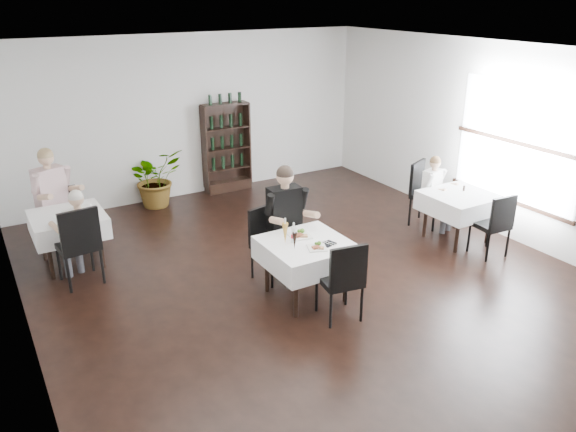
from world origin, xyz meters
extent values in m
plane|color=black|center=(0.00, 0.00, 0.00)|extent=(9.00, 9.00, 0.00)
plane|color=white|center=(0.00, 0.00, 3.00)|extent=(9.00, 9.00, 0.00)
plane|color=white|center=(0.00, 4.50, 1.50)|extent=(7.00, 0.00, 7.00)
plane|color=white|center=(-3.50, 0.00, 1.50)|extent=(0.00, 9.00, 9.00)
plane|color=white|center=(3.50, 0.00, 1.50)|extent=(0.00, 9.00, 9.00)
cube|color=white|center=(3.48, 0.00, 1.55)|extent=(0.03, 2.20, 1.80)
cube|color=black|center=(3.46, 0.00, 0.63)|extent=(0.05, 2.30, 0.06)
cube|color=black|center=(0.60, 4.32, 0.10)|extent=(0.90, 0.28, 0.20)
cylinder|color=black|center=(-0.67, -0.36, 0.35)|extent=(0.06, 0.06, 0.71)
cylinder|color=black|center=(-0.67, 0.36, 0.35)|extent=(0.06, 0.06, 0.71)
cylinder|color=black|center=(0.07, -0.36, 0.35)|extent=(0.06, 0.06, 0.71)
cylinder|color=black|center=(0.07, 0.36, 0.35)|extent=(0.06, 0.06, 0.71)
cube|color=black|center=(-0.30, 0.00, 0.73)|extent=(0.85, 0.85, 0.04)
cube|color=white|center=(-0.30, 0.00, 0.62)|extent=(1.03, 1.03, 0.30)
cylinder|color=black|center=(-3.04, 2.16, 0.35)|extent=(0.06, 0.06, 0.71)
cylinder|color=black|center=(-3.04, 2.84, 0.35)|extent=(0.06, 0.06, 0.71)
cylinder|color=black|center=(-2.36, 2.16, 0.35)|extent=(0.06, 0.06, 0.71)
cylinder|color=black|center=(-2.36, 2.84, 0.35)|extent=(0.06, 0.06, 0.71)
cube|color=black|center=(-2.70, 2.50, 0.73)|extent=(0.80, 0.80, 0.04)
cube|color=white|center=(-2.70, 2.50, 0.62)|extent=(0.98, 0.98, 0.30)
cylinder|color=black|center=(2.36, -0.04, 0.35)|extent=(0.06, 0.06, 0.71)
cylinder|color=black|center=(2.36, 0.64, 0.35)|extent=(0.06, 0.06, 0.71)
cylinder|color=black|center=(3.04, -0.04, 0.35)|extent=(0.06, 0.06, 0.71)
cylinder|color=black|center=(3.04, 0.64, 0.35)|extent=(0.06, 0.06, 0.71)
cube|color=black|center=(2.70, 0.30, 0.73)|extent=(0.80, 0.80, 0.04)
cube|color=white|center=(2.70, 0.30, 0.62)|extent=(0.98, 0.98, 0.30)
imported|color=#2B6021|center=(-0.89, 4.19, 0.53)|extent=(1.15, 1.06, 1.05)
cylinder|color=black|center=(-0.57, 0.41, 0.23)|extent=(0.04, 0.04, 0.45)
cylinder|color=black|center=(-0.67, 0.79, 0.23)|extent=(0.04, 0.04, 0.45)
cylinder|color=black|center=(-0.19, 0.51, 0.23)|extent=(0.04, 0.04, 0.45)
cylinder|color=black|center=(-0.28, 0.89, 0.23)|extent=(0.04, 0.04, 0.45)
cube|color=black|center=(-0.43, 0.65, 0.48)|extent=(0.55, 0.55, 0.07)
cube|color=black|center=(-0.48, 0.85, 0.75)|extent=(0.45, 0.16, 0.49)
cylinder|color=black|center=(0.02, -0.44, 0.23)|extent=(0.04, 0.04, 0.47)
cylinder|color=black|center=(-0.05, -0.84, 0.23)|extent=(0.04, 0.04, 0.47)
cylinder|color=black|center=(-0.38, -0.38, 0.23)|extent=(0.04, 0.04, 0.47)
cylinder|color=black|center=(-0.44, -0.78, 0.23)|extent=(0.04, 0.04, 0.47)
cube|color=black|center=(-0.21, -0.61, 0.50)|extent=(0.54, 0.54, 0.07)
cube|color=black|center=(-0.25, -0.82, 0.77)|extent=(0.47, 0.13, 0.51)
cylinder|color=black|center=(-2.77, 3.00, 0.20)|extent=(0.03, 0.03, 0.41)
cylinder|color=black|center=(-2.78, 3.36, 0.20)|extent=(0.03, 0.03, 0.41)
cylinder|color=black|center=(-2.41, 3.01, 0.20)|extent=(0.03, 0.03, 0.41)
cylinder|color=black|center=(-2.42, 3.37, 0.20)|extent=(0.03, 0.03, 0.41)
cube|color=black|center=(-2.60, 3.19, 0.44)|extent=(0.42, 0.42, 0.06)
cube|color=black|center=(-2.60, 3.37, 0.68)|extent=(0.41, 0.06, 0.44)
cylinder|color=black|center=(-2.51, 2.12, 0.25)|extent=(0.04, 0.04, 0.51)
cylinder|color=black|center=(-2.47, 1.68, 0.25)|extent=(0.04, 0.04, 0.51)
cylinder|color=black|center=(-2.95, 2.08, 0.25)|extent=(0.04, 0.04, 0.51)
cylinder|color=black|center=(-2.91, 1.64, 0.25)|extent=(0.04, 0.04, 0.51)
cube|color=black|center=(-2.71, 1.88, 0.54)|extent=(0.56, 0.56, 0.08)
cube|color=black|center=(-2.69, 1.65, 0.84)|extent=(0.51, 0.11, 0.55)
cylinder|color=black|center=(2.63, 0.72, 0.24)|extent=(0.04, 0.04, 0.49)
cylinder|color=black|center=(2.46, 1.11, 0.24)|extent=(0.04, 0.04, 0.49)
cylinder|color=black|center=(3.02, 0.89, 0.24)|extent=(0.04, 0.04, 0.49)
cylinder|color=black|center=(2.85, 1.28, 0.24)|extent=(0.04, 0.04, 0.49)
cube|color=black|center=(2.74, 1.00, 0.52)|extent=(0.64, 0.64, 0.07)
cube|color=black|center=(2.65, 1.21, 0.80)|extent=(0.47, 0.24, 0.53)
cylinder|color=black|center=(2.93, -0.14, 0.22)|extent=(0.03, 0.03, 0.45)
cylinder|color=black|center=(2.89, -0.53, 0.22)|extent=(0.03, 0.03, 0.45)
cylinder|color=black|center=(2.54, -0.11, 0.22)|extent=(0.03, 0.03, 0.45)
cylinder|color=black|center=(2.51, -0.50, 0.22)|extent=(0.03, 0.03, 0.45)
cube|color=black|center=(2.72, -0.32, 0.48)|extent=(0.48, 0.48, 0.07)
cube|color=black|center=(2.70, -0.52, 0.74)|extent=(0.45, 0.08, 0.49)
cube|color=#404148|center=(-0.34, 0.48, 0.61)|extent=(0.18, 0.47, 0.15)
cylinder|color=#404148|center=(-0.35, 0.29, 0.27)|extent=(0.12, 0.12, 0.54)
cube|color=#404148|center=(-0.12, 0.47, 0.61)|extent=(0.18, 0.47, 0.15)
cylinder|color=#404148|center=(-0.13, 0.27, 0.27)|extent=(0.12, 0.12, 0.54)
cube|color=black|center=(-0.22, 0.68, 0.97)|extent=(0.45, 0.27, 0.60)
cylinder|color=tan|center=(-0.49, 0.40, 0.95)|extent=(0.11, 0.34, 0.17)
cylinder|color=tan|center=(0.02, 0.38, 0.95)|extent=(0.11, 0.34, 0.17)
sphere|color=tan|center=(-0.22, 0.66, 1.43)|extent=(0.23, 0.23, 0.23)
sphere|color=black|center=(-0.22, 0.66, 1.47)|extent=(0.23, 0.23, 0.23)
cube|color=#404148|center=(-2.80, 3.01, 0.61)|extent=(0.31, 0.48, 0.15)
cylinder|color=#404148|center=(-2.73, 2.83, 0.27)|extent=(0.12, 0.12, 0.53)
cube|color=#404148|center=(-2.60, 3.09, 0.61)|extent=(0.31, 0.48, 0.15)
cylinder|color=#404148|center=(-2.53, 2.91, 0.27)|extent=(0.12, 0.12, 0.53)
cube|color=#C8A5A7|center=(-2.78, 3.24, 0.97)|extent=(0.49, 0.38, 0.60)
cylinder|color=tan|center=(-2.90, 2.88, 0.95)|extent=(0.20, 0.35, 0.17)
cylinder|color=tan|center=(-2.44, 3.06, 0.95)|extent=(0.20, 0.35, 0.17)
sphere|color=tan|center=(-2.77, 3.22, 1.42)|extent=(0.23, 0.23, 0.23)
sphere|color=olive|center=(-2.77, 3.22, 1.46)|extent=(0.23, 0.23, 0.23)
cube|color=#404148|center=(-2.61, 2.02, 0.51)|extent=(0.25, 0.40, 0.13)
cylinder|color=#404148|center=(-2.67, 2.17, 0.22)|extent=(0.10, 0.10, 0.45)
cube|color=#404148|center=(-2.78, 1.96, 0.51)|extent=(0.25, 0.40, 0.13)
cylinder|color=#404148|center=(-2.84, 2.11, 0.22)|extent=(0.10, 0.10, 0.45)
cube|color=silver|center=(-2.64, 1.82, 0.81)|extent=(0.41, 0.31, 0.50)
cylinder|color=tan|center=(-2.53, 2.13, 0.79)|extent=(0.16, 0.29, 0.14)
cylinder|color=tan|center=(-2.92, 1.99, 0.79)|extent=(0.16, 0.29, 0.14)
sphere|color=tan|center=(-2.65, 1.84, 1.20)|extent=(0.19, 0.19, 0.19)
sphere|color=beige|center=(-2.65, 1.84, 1.22)|extent=(0.19, 0.19, 0.19)
cube|color=#404148|center=(2.67, 0.74, 0.48)|extent=(0.21, 0.38, 0.12)
cylinder|color=#404148|center=(2.71, 0.59, 0.21)|extent=(0.09, 0.09, 0.42)
cube|color=#404148|center=(2.83, 0.78, 0.48)|extent=(0.21, 0.38, 0.12)
cylinder|color=#404148|center=(2.87, 0.63, 0.21)|extent=(0.09, 0.09, 0.42)
cube|color=silver|center=(2.71, 0.91, 0.76)|extent=(0.38, 0.27, 0.47)
cylinder|color=tan|center=(2.58, 0.64, 0.74)|extent=(0.14, 0.27, 0.13)
cylinder|color=tan|center=(2.96, 0.74, 0.74)|extent=(0.14, 0.27, 0.13)
sphere|color=tan|center=(2.71, 0.90, 1.11)|extent=(0.18, 0.18, 0.18)
sphere|color=brown|center=(2.71, 0.90, 1.14)|extent=(0.18, 0.18, 0.18)
cube|color=white|center=(-0.28, 0.18, 0.78)|extent=(0.30, 0.30, 0.02)
cube|color=#542518|center=(-0.31, 0.16, 0.80)|extent=(0.11, 0.09, 0.03)
sphere|color=#40721E|center=(-0.22, 0.23, 0.82)|extent=(0.06, 0.06, 0.06)
cube|color=#8D6140|center=(-0.26, 0.12, 0.80)|extent=(0.12, 0.11, 0.02)
cube|color=white|center=(-0.29, -0.22, 0.78)|extent=(0.29, 0.29, 0.02)
cube|color=#542518|center=(-0.31, -0.24, 0.80)|extent=(0.10, 0.09, 0.02)
sphere|color=#40721E|center=(-0.23, -0.19, 0.81)|extent=(0.05, 0.05, 0.05)
cube|color=#8D6140|center=(-0.27, -0.28, 0.79)|extent=(0.10, 0.10, 0.02)
cone|color=black|center=(-0.53, -0.09, 0.88)|extent=(0.06, 0.06, 0.21)
cylinder|color=silver|center=(-0.53, -0.09, 1.01)|extent=(0.02, 0.02, 0.05)
cone|color=#B8852F|center=(-0.55, 0.10, 0.91)|extent=(0.08, 0.08, 0.27)
cylinder|color=silver|center=(-0.55, 0.10, 1.07)|extent=(0.02, 0.02, 0.07)
cylinder|color=silver|center=(-0.44, 0.07, 0.88)|extent=(0.06, 0.06, 0.21)
cylinder|color=#A90913|center=(-0.44, 0.07, 0.86)|extent=(0.07, 0.07, 0.05)
cylinder|color=silver|center=(-0.44, 0.07, 1.01)|extent=(0.03, 0.03, 0.05)
cube|color=black|center=(-0.10, -0.19, 0.77)|extent=(0.21, 0.18, 0.01)
cylinder|color=silver|center=(-0.12, -0.19, 0.78)|extent=(0.07, 0.20, 0.01)
cylinder|color=silver|center=(-0.08, -0.19, 0.78)|extent=(0.08, 0.19, 0.01)
cylinder|color=black|center=(2.86, 0.37, 0.81)|extent=(0.04, 0.04, 0.09)
camera|label=1|loc=(-3.73, -5.38, 3.69)|focal=35.00mm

